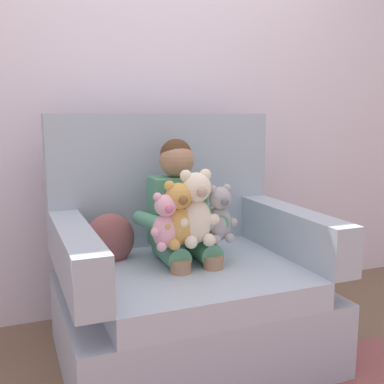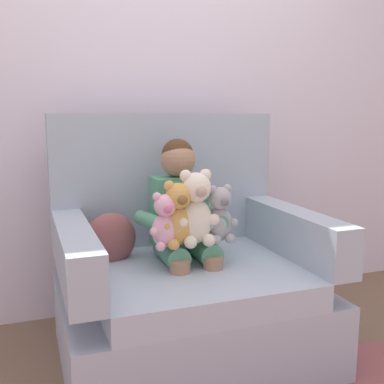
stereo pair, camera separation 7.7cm
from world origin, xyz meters
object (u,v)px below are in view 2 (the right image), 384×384
Objects in this scene: plush_pink at (165,222)px; throw_pillow at (110,239)px; armchair at (186,283)px; plush_honey at (178,216)px; seated_child at (183,216)px; plush_grey at (220,215)px; plush_cream at (196,210)px.

throw_pillow is at bearing 131.59° from plush_pink.
armchair reaches higher than plush_pink.
throw_pillow is (-0.26, 0.25, -0.15)m from plush_honey.
plush_pink is 0.84× the size of plush_honey.
seated_child is 0.20m from plush_grey.
throw_pillow is (-0.47, 0.24, -0.13)m from plush_grey.
plush_honey is (0.07, 0.01, 0.02)m from plush_pink.
armchair is 3.97× the size of plush_honey.
plush_cream is (-0.12, -0.01, 0.04)m from plush_grey.
plush_pink is at bearing -165.71° from plush_cream.
plush_pink is at bearing -167.56° from plush_grey.
seated_child is at bearing 106.11° from armchair.
seated_child is 0.16m from plush_cream.
plush_cream is (0.01, -0.12, 0.39)m from armchair.
plush_grey is 1.04× the size of throw_pillow.
plush_cream is (0.01, -0.15, 0.06)m from seated_child.
armchair is at bearing -19.86° from throw_pillow.
armchair is 0.40m from plush_grey.
seated_child is 3.17× the size of throw_pillow.
plush_grey is 1.06× the size of plush_pink.
armchair is 4.64× the size of throw_pillow.
armchair is at bearing 102.64° from plush_cream.
throw_pillow is (-0.34, 0.10, -0.11)m from seated_child.
seated_child reaches higher than plush_grey.
plush_cream is 1.34× the size of throw_pillow.
plush_honey is 0.39m from throw_pillow.
plush_honey is at bearing -43.47° from throw_pillow.
plush_cream reaches higher than plush_grey.
plush_honey is at bearing -167.66° from plush_cream.
armchair is 4.46× the size of plush_grey.
seated_child is 0.17m from plush_honey.
plush_honey is at bearing -122.00° from armchair.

